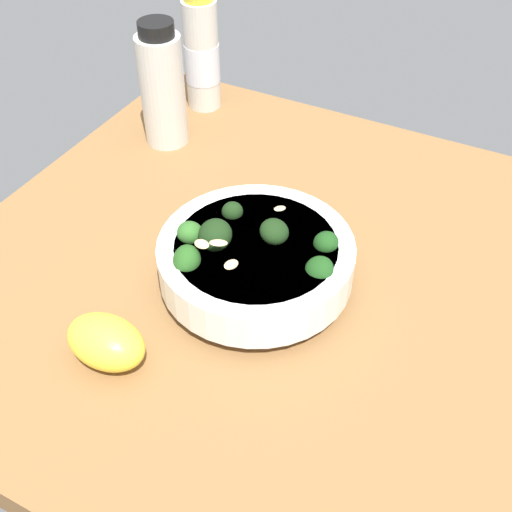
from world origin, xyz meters
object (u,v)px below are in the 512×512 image
bottle_tall (202,54)px  bottle_short (162,87)px  lemon_wedge (106,342)px  bowl_of_broccoli (255,259)px

bottle_tall → bottle_short: 10.71cm
lemon_wedge → bottle_short: size_ratio=0.48×
bowl_of_broccoli → bottle_short: 31.16cm
lemon_wedge → bottle_tall: bottle_tall is taller
bowl_of_broccoli → lemon_wedge: 17.29cm
bowl_of_broccoli → lemon_wedge: bowl_of_broccoli is taller
bowl_of_broccoli → bottle_short: (19.53, 23.87, 4.47)cm
lemon_wedge → bowl_of_broccoli: bearing=-26.9°
lemon_wedge → bottle_tall: (45.61, 16.40, 5.75)cm
bowl_of_broccoli → bottle_tall: size_ratio=1.15×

